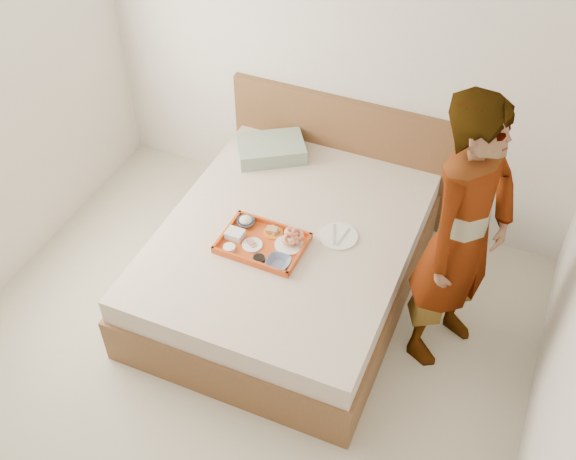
% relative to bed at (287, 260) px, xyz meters
% --- Properties ---
extents(ground, '(3.50, 4.00, 0.01)m').
position_rel_bed_xyz_m(ground, '(-0.06, -1.00, -0.27)').
color(ground, '#BCB59F').
rests_on(ground, ground).
extents(wall_back, '(3.50, 0.01, 2.60)m').
position_rel_bed_xyz_m(wall_back, '(-0.06, 1.00, 1.04)').
color(wall_back, silver).
rests_on(wall_back, ground).
extents(bed, '(1.65, 2.00, 0.53)m').
position_rel_bed_xyz_m(bed, '(0.00, 0.00, 0.00)').
color(bed, brown).
rests_on(bed, ground).
extents(headboard, '(1.65, 0.06, 0.95)m').
position_rel_bed_xyz_m(headboard, '(0.00, 0.97, 0.21)').
color(headboard, brown).
rests_on(headboard, ground).
extents(pillow, '(0.57, 0.53, 0.11)m').
position_rel_bed_xyz_m(pillow, '(-0.42, 0.69, 0.32)').
color(pillow, '#9CA89A').
rests_on(pillow, bed).
extents(tray, '(0.53, 0.39, 0.05)m').
position_rel_bed_xyz_m(tray, '(-0.09, -0.18, 0.29)').
color(tray, '#D15313').
rests_on(tray, bed).
extents(prawn_plate, '(0.18, 0.18, 0.01)m').
position_rel_bed_xyz_m(prawn_plate, '(0.07, -0.13, 0.28)').
color(prawn_plate, white).
rests_on(prawn_plate, tray).
extents(navy_bowl_big, '(0.15, 0.15, 0.04)m').
position_rel_bed_xyz_m(navy_bowl_big, '(0.07, -0.30, 0.30)').
color(navy_bowl_big, '#16244D').
rests_on(navy_bowl_big, tray).
extents(sauce_dish, '(0.08, 0.08, 0.03)m').
position_rel_bed_xyz_m(sauce_dish, '(-0.05, -0.32, 0.29)').
color(sauce_dish, black).
rests_on(sauce_dish, tray).
extents(meat_plate, '(0.13, 0.13, 0.01)m').
position_rel_bed_xyz_m(meat_plate, '(-0.14, -0.22, 0.28)').
color(meat_plate, white).
rests_on(meat_plate, tray).
extents(bread_plate, '(0.13, 0.13, 0.01)m').
position_rel_bed_xyz_m(bread_plate, '(-0.07, -0.06, 0.28)').
color(bread_plate, orange).
rests_on(bread_plate, tray).
extents(salad_bowl, '(0.12, 0.12, 0.04)m').
position_rel_bed_xyz_m(salad_bowl, '(-0.26, -0.06, 0.30)').
color(salad_bowl, '#16244D').
rests_on(salad_bowl, tray).
extents(plastic_tub, '(0.11, 0.09, 0.05)m').
position_rel_bed_xyz_m(plastic_tub, '(-0.28, -0.19, 0.30)').
color(plastic_tub, silver).
rests_on(plastic_tub, tray).
extents(cheese_round, '(0.08, 0.08, 0.03)m').
position_rel_bed_xyz_m(cheese_round, '(-0.26, -0.30, 0.29)').
color(cheese_round, white).
rests_on(cheese_round, tray).
extents(dinner_plate, '(0.26, 0.26, 0.01)m').
position_rel_bed_xyz_m(dinner_plate, '(0.32, 0.08, 0.27)').
color(dinner_plate, white).
rests_on(dinner_plate, bed).
extents(person, '(0.67, 0.79, 1.84)m').
position_rel_bed_xyz_m(person, '(1.08, -0.04, 0.65)').
color(person, beige).
rests_on(person, ground).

